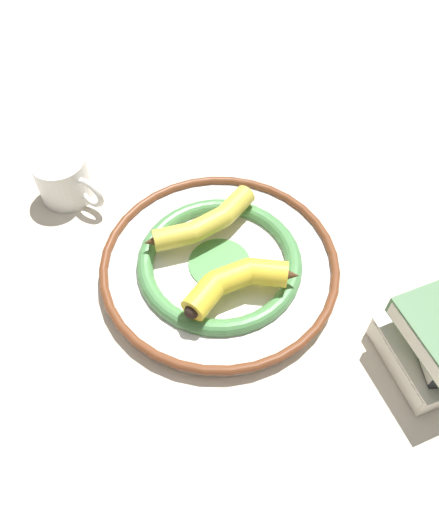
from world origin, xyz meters
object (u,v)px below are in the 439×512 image
at_px(decorative_bowl, 220,264).
at_px(coffee_mug, 64,179).
at_px(banana_b, 237,281).
at_px(banana_a, 204,223).

distance_m(decorative_bowl, coffee_mug, 0.31).
height_order(banana_b, coffee_mug, coffee_mug).
relative_size(decorative_bowl, coffee_mug, 2.95).
height_order(banana_a, coffee_mug, coffee_mug).
distance_m(banana_a, coffee_mug, 0.26).
bearing_deg(banana_b, coffee_mug, -61.14).
xyz_separation_m(banana_b, coffee_mug, (-0.16, 0.32, -0.01)).
bearing_deg(banana_a, coffee_mug, 121.43).
height_order(decorative_bowl, banana_b, banana_b).
xyz_separation_m(banana_a, banana_b, (-0.01, -0.12, 0.00)).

